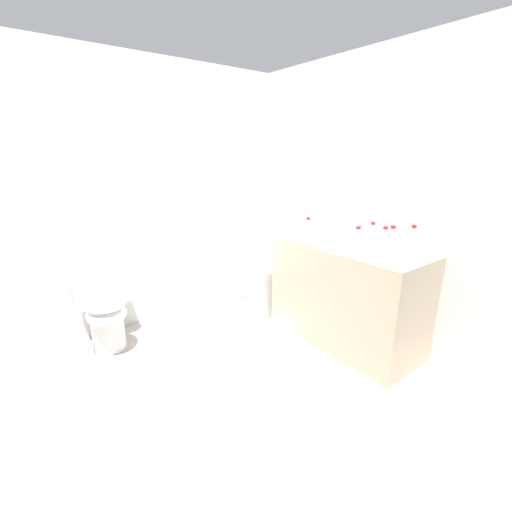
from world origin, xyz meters
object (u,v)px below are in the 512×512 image
(water_bottle_1, at_px, (357,239))
(drinking_glass_1, at_px, (297,230))
(water_bottle_5, at_px, (308,228))
(bath_mat, at_px, (281,327))
(water_bottle_3, at_px, (412,244))
(water_bottle_0, at_px, (372,238))
(sink_basin, at_px, (339,239))
(water_bottle_2, at_px, (384,241))
(water_bottle_4, at_px, (391,244))
(toilet, at_px, (105,310))
(drinking_glass_0, at_px, (406,257))
(drinking_glass_2, at_px, (363,243))
(sink_faucet, at_px, (354,235))
(bathtub, at_px, (229,289))
(toilet_paper_roll, at_px, (87,350))

(water_bottle_1, relative_size, drinking_glass_1, 2.05)
(water_bottle_5, xyz_separation_m, bath_mat, (-0.22, 0.09, -0.95))
(water_bottle_3, bearing_deg, water_bottle_0, 91.22)
(drinking_glass_1, bearing_deg, sink_basin, -78.67)
(water_bottle_0, distance_m, water_bottle_2, 0.10)
(sink_basin, height_order, water_bottle_5, water_bottle_5)
(sink_basin, xyz_separation_m, water_bottle_4, (-0.09, -0.53, 0.09))
(sink_basin, bearing_deg, water_bottle_4, -99.24)
(toilet, relative_size, bath_mat, 1.27)
(drinking_glass_0, bearing_deg, drinking_glass_2, 78.24)
(toilet, relative_size, water_bottle_3, 2.58)
(water_bottle_5, bearing_deg, sink_faucet, -44.08)
(bathtub, height_order, toilet, bathtub)
(bathtub, distance_m, water_bottle_4, 1.72)
(drinking_glass_1, bearing_deg, drinking_glass_0, -90.32)
(bathtub, distance_m, sink_basin, 1.26)
(bathtub, height_order, drinking_glass_1, bathtub)
(water_bottle_0, distance_m, toilet_paper_roll, 2.47)
(toilet, xyz_separation_m, water_bottle_5, (1.61, -0.77, 0.63))
(bathtub, relative_size, sink_basin, 4.26)
(water_bottle_5, bearing_deg, toilet_paper_roll, 158.30)
(toilet_paper_roll, bearing_deg, toilet, 15.60)
(sink_faucet, height_order, water_bottle_0, water_bottle_0)
(water_bottle_1, relative_size, bath_mat, 0.37)
(water_bottle_4, bearing_deg, sink_basin, 80.76)
(bath_mat, bearing_deg, water_bottle_3, -73.78)
(water_bottle_4, relative_size, toilet_paper_roll, 2.24)
(sink_basin, relative_size, toilet_paper_roll, 3.20)
(sink_basin, xyz_separation_m, water_bottle_2, (-0.01, -0.43, 0.07))
(water_bottle_5, distance_m, drinking_glass_2, 0.54)
(toilet_paper_roll, bearing_deg, drinking_glass_1, -17.91)
(toilet, height_order, drinking_glass_2, drinking_glass_2)
(toilet, bearing_deg, drinking_glass_0, 48.22)
(water_bottle_4, bearing_deg, bath_mat, 103.42)
(toilet_paper_roll, bearing_deg, sink_faucet, -25.56)
(drinking_glass_0, relative_size, drinking_glass_2, 0.93)
(water_bottle_0, height_order, drinking_glass_2, water_bottle_0)
(sink_faucet, bearing_deg, water_bottle_0, -124.28)
(toilet, relative_size, sink_basin, 1.89)
(sink_faucet, height_order, water_bottle_3, water_bottle_3)
(bathtub, distance_m, drinking_glass_2, 1.47)
(drinking_glass_2, distance_m, toilet_paper_roll, 2.42)
(water_bottle_4, distance_m, bath_mat, 1.36)
(bathtub, height_order, drinking_glass_2, bathtub)
(water_bottle_2, distance_m, bath_mat, 1.29)
(sink_basin, bearing_deg, bathtub, 117.55)
(drinking_glass_0, bearing_deg, water_bottle_0, 77.29)
(bathtub, relative_size, water_bottle_4, 6.09)
(sink_basin, xyz_separation_m, water_bottle_1, (-0.09, -0.25, 0.06))
(bathtub, relative_size, drinking_glass_1, 15.85)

